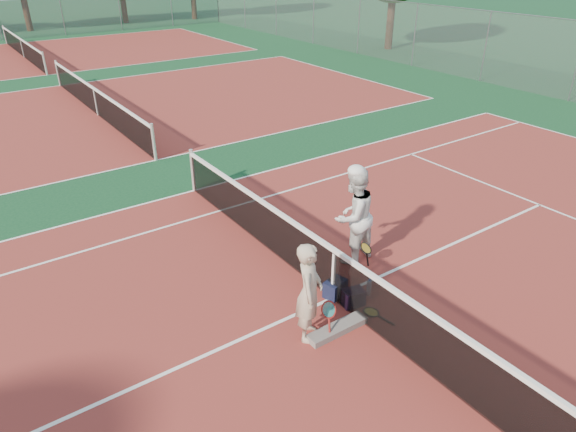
% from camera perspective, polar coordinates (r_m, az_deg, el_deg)
% --- Properties ---
extents(ground, '(130.00, 130.00, 0.00)m').
position_cam_1_polar(ground, '(9.16, 4.95, -9.10)').
color(ground, '#103B1F').
rests_on(ground, ground).
extents(court_main, '(23.77, 10.97, 0.01)m').
position_cam_1_polar(court_main, '(9.15, 4.95, -9.08)').
color(court_main, maroon).
rests_on(court_main, ground).
extents(court_far_a, '(23.77, 10.97, 0.01)m').
position_cam_1_polar(court_far_a, '(20.38, -20.35, 10.48)').
color(court_far_a, maroon).
rests_on(court_far_a, ground).
extents(court_far_b, '(23.77, 10.97, 0.01)m').
position_cam_1_polar(court_far_b, '(33.34, -27.25, 15.41)').
color(court_far_b, maroon).
rests_on(court_far_b, ground).
extents(net_main, '(0.10, 10.98, 1.02)m').
position_cam_1_polar(net_main, '(8.86, 5.08, -6.46)').
color(net_main, black).
rests_on(net_main, ground).
extents(net_far_a, '(0.10, 10.98, 1.02)m').
position_cam_1_polar(net_far_a, '(20.25, -20.58, 11.84)').
color(net_far_a, black).
rests_on(net_far_a, ground).
extents(net_far_b, '(0.10, 10.98, 1.02)m').
position_cam_1_polar(net_far_b, '(33.26, -27.44, 16.25)').
color(net_far_b, black).
rests_on(net_far_b, ground).
extents(fence_right, '(0.06, 54.50, 3.00)m').
position_cam_1_polar(fence_right, '(24.50, 25.15, 15.95)').
color(fence_right, slate).
rests_on(fence_right, ground).
extents(player_a, '(0.71, 0.72, 1.67)m').
position_cam_1_polar(player_a, '(7.86, 2.36, -8.44)').
color(player_a, '#BBAA90').
rests_on(player_a, ground).
extents(player_b, '(1.03, 0.86, 1.93)m').
position_cam_1_polar(player_b, '(9.78, 7.28, 0.02)').
color(player_b, white).
rests_on(player_b, ground).
extents(racket_red, '(0.41, 0.43, 0.52)m').
position_cam_1_polar(racket_red, '(8.33, 4.51, -11.12)').
color(racket_red, maroon).
rests_on(racket_red, ground).
extents(racket_black_held, '(0.25, 0.31, 0.59)m').
position_cam_1_polar(racket_black_held, '(9.85, 8.60, -4.36)').
color(racket_black_held, black).
rests_on(racket_black_held, ground).
extents(racket_spare, '(0.36, 0.64, 0.03)m').
position_cam_1_polar(racket_spare, '(8.91, 9.23, -10.49)').
color(racket_spare, black).
rests_on(racket_spare, ground).
extents(sports_bag_navy, '(0.45, 0.36, 0.31)m').
position_cam_1_polar(sports_bag_navy, '(9.13, 5.26, -8.00)').
color(sports_bag_navy, black).
rests_on(sports_bag_navy, ground).
extents(sports_bag_purple, '(0.41, 0.33, 0.30)m').
position_cam_1_polar(sports_bag_purple, '(8.96, 7.25, -8.97)').
color(sports_bag_purple, black).
rests_on(sports_bag_purple, ground).
extents(net_cover_canvas, '(1.08, 0.25, 0.11)m').
position_cam_1_polar(net_cover_canvas, '(8.43, 5.51, -12.38)').
color(net_cover_canvas, '#655F5B').
rests_on(net_cover_canvas, ground).
extents(water_bottle, '(0.09, 0.09, 0.30)m').
position_cam_1_polar(water_bottle, '(9.23, 8.98, -7.90)').
color(water_bottle, '#C9E9FF').
rests_on(water_bottle, ground).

